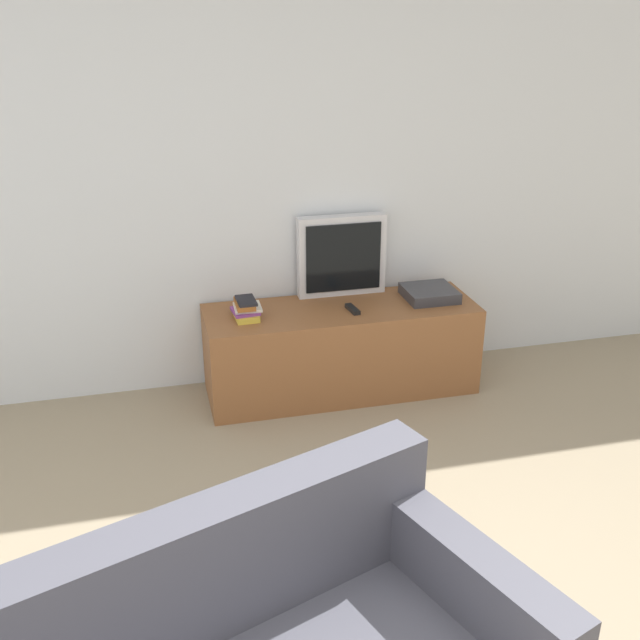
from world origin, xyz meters
name	(u,v)px	position (x,y,z in m)	size (l,w,h in m)	color
wall_back	(237,173)	(0.00, 3.03, 1.30)	(9.00, 0.06, 2.60)	silver
tv_stand	(341,349)	(0.54, 2.72, 0.27)	(1.61, 0.53, 0.54)	brown
television	(342,256)	(0.60, 2.94, 0.79)	(0.54, 0.09, 0.49)	silver
book_stack	(246,309)	(-0.03, 2.70, 0.59)	(0.17, 0.20, 0.11)	gold
remote_on_stand	(353,309)	(0.59, 2.65, 0.55)	(0.06, 0.15, 0.02)	black
set_top_box	(429,293)	(1.10, 2.73, 0.57)	(0.30, 0.29, 0.06)	#333338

